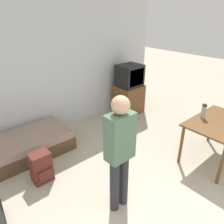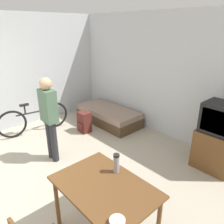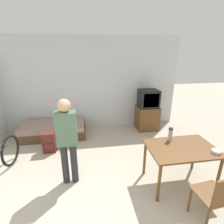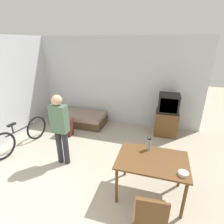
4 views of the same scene
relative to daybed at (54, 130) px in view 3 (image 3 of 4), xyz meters
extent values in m
cube|color=silver|center=(0.94, 0.53, 1.16)|extent=(5.61, 0.06, 2.70)
cube|color=#4C3823|center=(0.00, 0.00, -0.07)|extent=(1.74, 0.83, 0.24)
cube|color=gray|center=(0.00, 0.00, 0.12)|extent=(1.69, 0.81, 0.14)
cube|color=brown|center=(2.75, 0.07, 0.17)|extent=(0.62, 0.54, 0.71)
cube|color=black|center=(2.75, 0.07, 0.77)|extent=(0.55, 0.48, 0.51)
cube|color=black|center=(2.75, -0.16, 0.77)|extent=(0.45, 0.01, 0.40)
cube|color=brown|center=(2.50, -2.26, 0.54)|extent=(1.15, 0.79, 0.03)
cylinder|color=brown|center=(1.98, -2.60, 0.17)|extent=(0.05, 0.05, 0.71)
cylinder|color=brown|center=(3.01, -2.60, 0.17)|extent=(0.05, 0.05, 0.71)
cylinder|color=brown|center=(1.98, -1.93, 0.17)|extent=(0.05, 0.05, 0.71)
cylinder|color=brown|center=(3.01, -1.93, 0.17)|extent=(0.05, 0.05, 0.71)
cube|color=brown|center=(2.55, -3.01, 0.27)|extent=(0.46, 0.46, 0.02)
cylinder|color=brown|center=(2.70, -2.83, 0.04)|extent=(0.04, 0.04, 0.45)
cylinder|color=brown|center=(2.36, -2.86, 0.04)|extent=(0.04, 0.04, 0.45)
cylinder|color=brown|center=(2.39, -3.20, 0.04)|extent=(0.04, 0.04, 0.45)
torus|color=black|center=(-0.68, -1.18, 0.14)|extent=(0.14, 0.65, 0.65)
cylinder|color=#28282D|center=(0.50, -1.92, 0.20)|extent=(0.12, 0.12, 0.78)
cylinder|color=#28282D|center=(0.66, -1.92, 0.20)|extent=(0.12, 0.12, 0.78)
cube|color=#4C6B51|center=(0.58, -1.92, 0.89)|extent=(0.34, 0.20, 0.59)
sphere|color=tan|center=(0.58, -1.92, 1.29)|extent=(0.21, 0.21, 0.21)
cylinder|color=#99999E|center=(2.41, -2.00, 0.68)|extent=(0.07, 0.07, 0.25)
cylinder|color=black|center=(2.41, -2.00, 0.78)|extent=(0.07, 0.07, 0.03)
cylinder|color=beige|center=(2.95, -2.51, 0.58)|extent=(0.15, 0.15, 0.05)
cube|color=#56231E|center=(0.02, -0.79, 0.06)|extent=(0.29, 0.23, 0.49)
cube|color=#56231E|center=(0.02, -0.92, -0.02)|extent=(0.21, 0.03, 0.17)
camera|label=1|loc=(-0.89, -3.46, 2.23)|focal=35.00mm
camera|label=2|loc=(3.99, -3.51, 2.19)|focal=35.00mm
camera|label=3|loc=(0.91, -4.63, 2.13)|focal=28.00mm
camera|label=4|loc=(2.52, -4.72, 2.37)|focal=28.00mm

